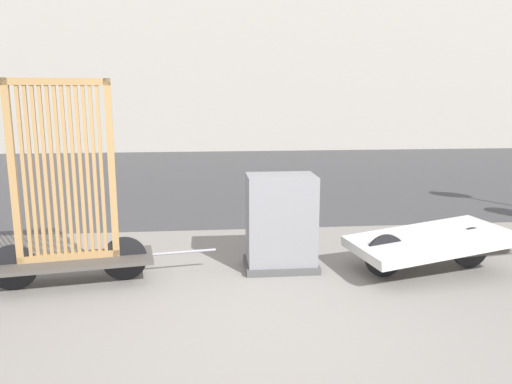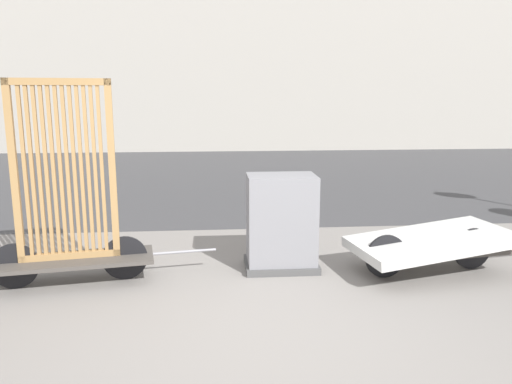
# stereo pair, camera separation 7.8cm
# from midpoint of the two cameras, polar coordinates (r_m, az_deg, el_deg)

# --- Properties ---
(ground_plane) EXTENTS (60.00, 60.00, 0.00)m
(ground_plane) POSITION_cam_midpoint_polar(r_m,az_deg,el_deg) (4.39, 1.18, -15.78)
(ground_plane) COLOR gray
(road_strip) EXTENTS (56.00, 10.34, 0.01)m
(road_strip) POSITION_cam_midpoint_polar(r_m,az_deg,el_deg) (12.55, -3.40, 2.01)
(road_strip) COLOR #424244
(road_strip) RESTS_ON ground_plane
(building_facade) EXTENTS (48.00, 4.00, 10.47)m
(building_facade) POSITION_cam_midpoint_polar(r_m,az_deg,el_deg) (19.82, -4.47, 20.53)
(building_facade) COLOR #B2ADA3
(building_facade) RESTS_ON ground_plane
(bike_cart_with_bedframe) EXTENTS (2.42, 0.85, 2.14)m
(bike_cart_with_bedframe) POSITION_cam_midpoint_polar(r_m,az_deg,el_deg) (5.53, -21.15, -2.36)
(bike_cart_with_bedframe) COLOR #4C4742
(bike_cart_with_bedframe) RESTS_ON ground_plane
(bike_cart_with_mattress) EXTENTS (2.47, 1.24, 0.50)m
(bike_cart_with_mattress) POSITION_cam_midpoint_polar(r_m,az_deg,el_deg) (5.96, 18.92, -5.50)
(bike_cart_with_mattress) COLOR #4C4742
(bike_cart_with_mattress) RESTS_ON ground_plane
(utility_cabinet) EXTENTS (0.83, 0.60, 1.09)m
(utility_cabinet) POSITION_cam_midpoint_polar(r_m,az_deg,el_deg) (5.73, 2.46, -3.86)
(utility_cabinet) COLOR #4C4C4C
(utility_cabinet) RESTS_ON ground_plane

